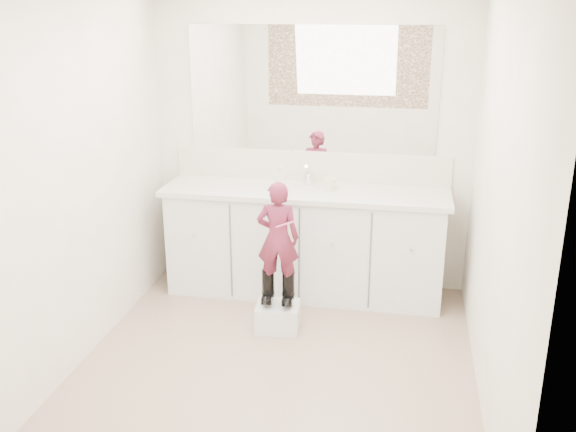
# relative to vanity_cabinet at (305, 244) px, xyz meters

# --- Properties ---
(floor) EXTENTS (3.00, 3.00, 0.00)m
(floor) POSITION_rel_vanity_cabinet_xyz_m (0.00, -1.23, -0.42)
(floor) COLOR #8E725C
(floor) RESTS_ON ground
(wall_back) EXTENTS (2.60, 0.00, 2.60)m
(wall_back) POSITION_rel_vanity_cabinet_xyz_m (0.00, 0.27, 0.77)
(wall_back) COLOR beige
(wall_back) RESTS_ON floor
(wall_front) EXTENTS (2.60, 0.00, 2.60)m
(wall_front) POSITION_rel_vanity_cabinet_xyz_m (0.00, -2.73, 0.77)
(wall_front) COLOR beige
(wall_front) RESTS_ON floor
(wall_left) EXTENTS (0.00, 3.00, 3.00)m
(wall_left) POSITION_rel_vanity_cabinet_xyz_m (-1.30, -1.23, 0.78)
(wall_left) COLOR beige
(wall_left) RESTS_ON floor
(wall_right) EXTENTS (0.00, 3.00, 3.00)m
(wall_right) POSITION_rel_vanity_cabinet_xyz_m (1.30, -1.23, 0.78)
(wall_right) COLOR beige
(wall_right) RESTS_ON floor
(vanity_cabinet) EXTENTS (2.20, 0.55, 0.85)m
(vanity_cabinet) POSITION_rel_vanity_cabinet_xyz_m (0.00, 0.00, 0.00)
(vanity_cabinet) COLOR silver
(vanity_cabinet) RESTS_ON floor
(countertop) EXTENTS (2.28, 0.58, 0.04)m
(countertop) POSITION_rel_vanity_cabinet_xyz_m (0.00, -0.01, 0.45)
(countertop) COLOR beige
(countertop) RESTS_ON vanity_cabinet
(backsplash) EXTENTS (2.28, 0.03, 0.25)m
(backsplash) POSITION_rel_vanity_cabinet_xyz_m (0.00, 0.26, 0.59)
(backsplash) COLOR beige
(backsplash) RESTS_ON countertop
(mirror) EXTENTS (2.00, 0.02, 1.00)m
(mirror) POSITION_rel_vanity_cabinet_xyz_m (0.00, 0.26, 1.22)
(mirror) COLOR white
(mirror) RESTS_ON wall_back
(dot_panel) EXTENTS (2.00, 0.01, 1.20)m
(dot_panel) POSITION_rel_vanity_cabinet_xyz_m (0.00, -2.71, 1.22)
(dot_panel) COLOR #472819
(dot_panel) RESTS_ON wall_front
(faucet) EXTENTS (0.08, 0.08, 0.10)m
(faucet) POSITION_rel_vanity_cabinet_xyz_m (0.00, 0.15, 0.52)
(faucet) COLOR silver
(faucet) RESTS_ON countertop
(cup) EXTENTS (0.13, 0.13, 0.10)m
(cup) POSITION_rel_vanity_cabinet_xyz_m (0.19, 0.02, 0.51)
(cup) COLOR beige
(cup) RESTS_ON countertop
(soap_bottle) EXTENTS (0.10, 0.10, 0.19)m
(soap_bottle) POSITION_rel_vanity_cabinet_xyz_m (-0.20, -0.06, 0.56)
(soap_bottle) COLOR beige
(soap_bottle) RESTS_ON countertop
(step_stool) EXTENTS (0.33, 0.28, 0.20)m
(step_stool) POSITION_rel_vanity_cabinet_xyz_m (-0.09, -0.68, -0.33)
(step_stool) COLOR silver
(step_stool) RESTS_ON floor
(boot_left) EXTENTS (0.11, 0.18, 0.26)m
(boot_left) POSITION_rel_vanity_cabinet_xyz_m (-0.16, -0.66, -0.10)
(boot_left) COLOR black
(boot_left) RESTS_ON step_stool
(boot_right) EXTENTS (0.11, 0.18, 0.26)m
(boot_right) POSITION_rel_vanity_cabinet_xyz_m (-0.01, -0.66, -0.10)
(boot_right) COLOR black
(boot_right) RESTS_ON step_stool
(toddler) EXTENTS (0.32, 0.22, 0.83)m
(toddler) POSITION_rel_vanity_cabinet_xyz_m (-0.09, -0.66, 0.29)
(toddler) COLOR #A43253
(toddler) RESTS_ON step_stool
(toothbrush) EXTENTS (0.14, 0.02, 0.06)m
(toothbrush) POSITION_rel_vanity_cabinet_xyz_m (-0.02, -0.74, 0.42)
(toothbrush) COLOR #E25890
(toothbrush) RESTS_ON toddler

